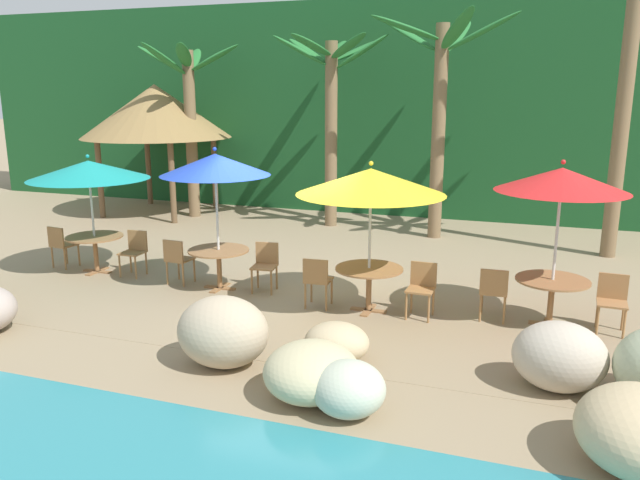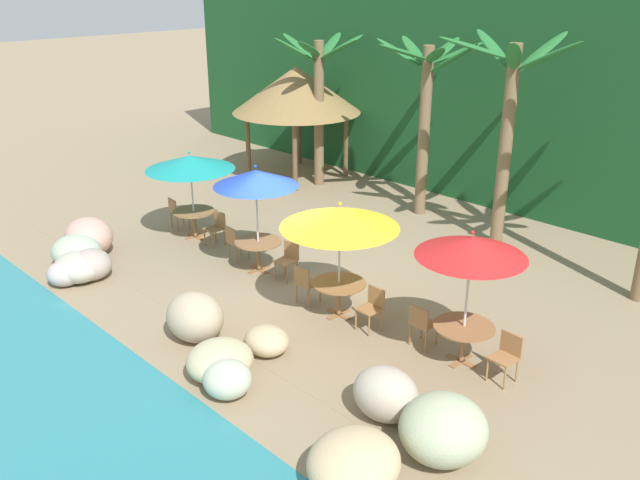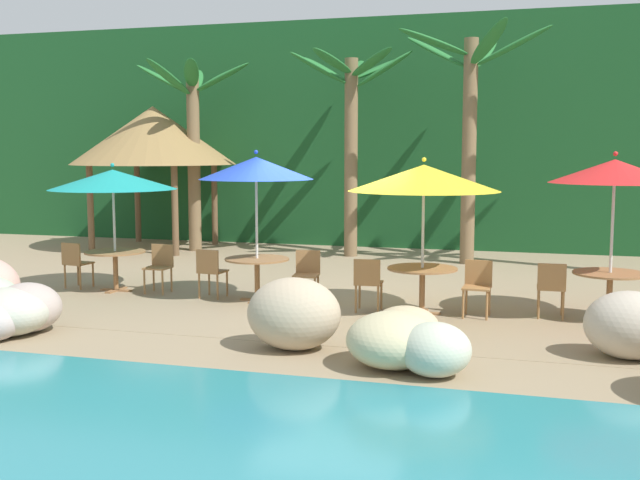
{
  "view_description": "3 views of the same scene",
  "coord_description": "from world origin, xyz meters",
  "px_view_note": "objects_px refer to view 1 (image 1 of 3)",
  "views": [
    {
      "loc": [
        3.97,
        -9.7,
        3.54
      ],
      "look_at": [
        0.39,
        0.51,
        0.95
      ],
      "focal_mm": 35.23,
      "sensor_mm": 36.0,
      "label": 1
    },
    {
      "loc": [
        10.03,
        -9.13,
        6.64
      ],
      "look_at": [
        0.61,
        0.1,
        1.32
      ],
      "focal_mm": 37.89,
      "sensor_mm": 36.0,
      "label": 2
    },
    {
      "loc": [
        3.32,
        -12.2,
        2.58
      ],
      "look_at": [
        -0.28,
        0.1,
        1.08
      ],
      "focal_mm": 43.41,
      "sensor_mm": 36.0,
      "label": 3
    }
  ],
  "objects_px": {
    "umbrella_yellow": "(371,182)",
    "palm_tree_third": "(440,91)",
    "umbrella_red": "(562,180)",
    "chair_yellow_seaward": "(422,285)",
    "palm_tree_fourth": "(631,35)",
    "chair_red_seaward": "(612,299)",
    "chair_teal_seaward": "(135,249)",
    "chair_blue_seaward": "(266,263)",
    "dining_table_yellow": "(369,275)",
    "chair_blue_inland": "(177,258)",
    "palapa_hut": "(156,112)",
    "umbrella_teal": "(89,170)",
    "chair_yellow_inland": "(317,279)",
    "palm_tree_nearest": "(190,100)",
    "dining_table_blue": "(219,256)",
    "chair_red_inland": "(494,290)",
    "palm_tree_second": "(332,94)",
    "dining_table_red": "(552,287)",
    "chair_teal_inland": "(61,244)",
    "umbrella_blue": "(215,165)",
    "dining_table_teal": "(95,242)"
  },
  "relations": [
    {
      "from": "umbrella_yellow",
      "to": "palm_tree_third",
      "type": "relative_size",
      "value": 0.47
    },
    {
      "from": "umbrella_red",
      "to": "chair_yellow_seaward",
      "type": "bearing_deg",
      "value": -172.71
    },
    {
      "from": "chair_yellow_seaward",
      "to": "palm_tree_fourth",
      "type": "relative_size",
      "value": 0.13
    },
    {
      "from": "chair_red_seaward",
      "to": "chair_teal_seaward",
      "type": "bearing_deg",
      "value": 178.97
    },
    {
      "from": "chair_blue_seaward",
      "to": "dining_table_yellow",
      "type": "bearing_deg",
      "value": -12.67
    },
    {
      "from": "chair_blue_inland",
      "to": "umbrella_red",
      "type": "height_order",
      "value": "umbrella_red"
    },
    {
      "from": "umbrella_red",
      "to": "palapa_hut",
      "type": "xyz_separation_m",
      "value": [
        -10.81,
        5.91,
        0.67
      ]
    },
    {
      "from": "umbrella_teal",
      "to": "chair_teal_seaward",
      "type": "bearing_deg",
      "value": 7.24
    },
    {
      "from": "umbrella_red",
      "to": "chair_red_seaward",
      "type": "bearing_deg",
      "value": 3.34
    },
    {
      "from": "chair_yellow_inland",
      "to": "palm_tree_nearest",
      "type": "height_order",
      "value": "palm_tree_nearest"
    },
    {
      "from": "chair_teal_seaward",
      "to": "palm_tree_third",
      "type": "bearing_deg",
      "value": 46.11
    },
    {
      "from": "dining_table_blue",
      "to": "chair_red_inland",
      "type": "bearing_deg",
      "value": -0.71
    },
    {
      "from": "chair_yellow_inland",
      "to": "palm_tree_second",
      "type": "distance_m",
      "value": 7.23
    },
    {
      "from": "umbrella_yellow",
      "to": "chair_red_inland",
      "type": "relative_size",
      "value": 2.83
    },
    {
      "from": "dining_table_red",
      "to": "palapa_hut",
      "type": "distance_m",
      "value": 12.54
    },
    {
      "from": "palm_tree_second",
      "to": "dining_table_yellow",
      "type": "bearing_deg",
      "value": -66.5
    },
    {
      "from": "chair_teal_inland",
      "to": "chair_blue_seaward",
      "type": "bearing_deg",
      "value": 0.48
    },
    {
      "from": "chair_red_inland",
      "to": "palapa_hut",
      "type": "distance_m",
      "value": 11.89
    },
    {
      "from": "chair_teal_seaward",
      "to": "dining_table_yellow",
      "type": "height_order",
      "value": "chair_teal_seaward"
    },
    {
      "from": "umbrella_yellow",
      "to": "dining_table_yellow",
      "type": "bearing_deg",
      "value": 90.0
    },
    {
      "from": "chair_yellow_seaward",
      "to": "palapa_hut",
      "type": "height_order",
      "value": "palapa_hut"
    },
    {
      "from": "umbrella_teal",
      "to": "chair_teal_seaward",
      "type": "relative_size",
      "value": 2.69
    },
    {
      "from": "chair_yellow_seaward",
      "to": "palapa_hut",
      "type": "relative_size",
      "value": 0.2
    },
    {
      "from": "palm_tree_third",
      "to": "palm_tree_nearest",
      "type": "bearing_deg",
      "value": 176.83
    },
    {
      "from": "chair_blue_inland",
      "to": "palm_tree_third",
      "type": "bearing_deg",
      "value": 54.77
    },
    {
      "from": "umbrella_teal",
      "to": "chair_red_seaward",
      "type": "bearing_deg",
      "value": -0.28
    },
    {
      "from": "palm_tree_nearest",
      "to": "palapa_hut",
      "type": "xyz_separation_m",
      "value": [
        -1.21,
        0.14,
        -0.32
      ]
    },
    {
      "from": "chair_red_seaward",
      "to": "palm_tree_second",
      "type": "height_order",
      "value": "palm_tree_second"
    },
    {
      "from": "dining_table_blue",
      "to": "chair_yellow_seaward",
      "type": "height_order",
      "value": "chair_yellow_seaward"
    },
    {
      "from": "umbrella_blue",
      "to": "chair_yellow_inland",
      "type": "distance_m",
      "value": 2.72
    },
    {
      "from": "dining_table_teal",
      "to": "palm_tree_second",
      "type": "distance_m",
      "value": 7.11
    },
    {
      "from": "chair_teal_seaward",
      "to": "palm_tree_nearest",
      "type": "bearing_deg",
      "value": 109.22
    },
    {
      "from": "dining_table_teal",
      "to": "chair_red_seaward",
      "type": "height_order",
      "value": "chair_red_seaward"
    },
    {
      "from": "umbrella_blue",
      "to": "chair_red_seaward",
      "type": "relative_size",
      "value": 2.96
    },
    {
      "from": "chair_yellow_inland",
      "to": "palapa_hut",
      "type": "height_order",
      "value": "palapa_hut"
    },
    {
      "from": "chair_yellow_seaward",
      "to": "chair_red_inland",
      "type": "bearing_deg",
      "value": 7.04
    },
    {
      "from": "dining_table_blue",
      "to": "chair_red_seaward",
      "type": "bearing_deg",
      "value": 0.91
    },
    {
      "from": "palm_tree_fourth",
      "to": "chair_red_inland",
      "type": "bearing_deg",
      "value": -112.54
    },
    {
      "from": "dining_table_teal",
      "to": "chair_yellow_seaward",
      "type": "height_order",
      "value": "chair_yellow_seaward"
    },
    {
      "from": "umbrella_blue",
      "to": "chair_yellow_inland",
      "type": "height_order",
      "value": "umbrella_blue"
    },
    {
      "from": "chair_red_inland",
      "to": "palapa_hut",
      "type": "relative_size",
      "value": 0.2
    },
    {
      "from": "umbrella_yellow",
      "to": "palm_tree_nearest",
      "type": "relative_size",
      "value": 0.52
    },
    {
      "from": "chair_blue_inland",
      "to": "umbrella_blue",
      "type": "bearing_deg",
      "value": 1.9
    },
    {
      "from": "chair_blue_inland",
      "to": "dining_table_teal",
      "type": "bearing_deg",
      "value": 174.87
    },
    {
      "from": "chair_blue_inland",
      "to": "dining_table_red",
      "type": "relative_size",
      "value": 0.79
    },
    {
      "from": "chair_blue_inland",
      "to": "chair_yellow_seaward",
      "type": "height_order",
      "value": "same"
    },
    {
      "from": "chair_blue_inland",
      "to": "chair_red_seaward",
      "type": "distance_m",
      "value": 7.38
    },
    {
      "from": "chair_blue_inland",
      "to": "palm_tree_third",
      "type": "height_order",
      "value": "palm_tree_third"
    },
    {
      "from": "dining_table_teal",
      "to": "palm_tree_nearest",
      "type": "bearing_deg",
      "value": 100.91
    },
    {
      "from": "umbrella_yellow",
      "to": "dining_table_yellow",
      "type": "xyz_separation_m",
      "value": [
        0.0,
        0.0,
        -1.53
      ]
    }
  ]
}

